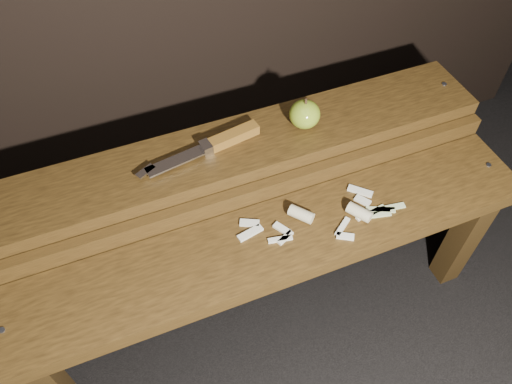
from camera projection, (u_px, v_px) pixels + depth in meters
name	position (u px, v px, depth m)	size (l,w,h in m)	color
ground	(264.00, 306.00, 1.43)	(60.00, 60.00, 0.00)	black
bench_front_tier	(276.00, 258.00, 1.11)	(1.20, 0.20, 0.42)	black
bench_rear_tier	(240.00, 170.00, 1.20)	(1.20, 0.21, 0.50)	black
apple	(305.00, 114.00, 1.15)	(0.07, 0.07, 0.08)	olive
knife	(219.00, 142.00, 1.12)	(0.30, 0.07, 0.03)	brown
apple_scraps	(330.00, 215.00, 1.10)	(0.38, 0.14, 0.03)	beige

